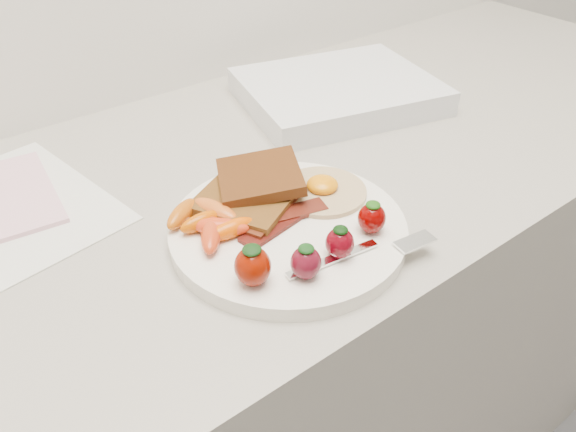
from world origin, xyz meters
TOP-DOWN VIEW (x-y plane):
  - counter at (0.00, 1.70)m, footprint 2.00×0.60m
  - plate at (0.02, 1.56)m, footprint 0.27×0.27m
  - toast_lower at (0.00, 1.62)m, footprint 0.14×0.14m
  - toast_upper at (0.03, 1.63)m, footprint 0.13×0.13m
  - fried_egg at (0.09, 1.58)m, footprint 0.13×0.13m
  - bacon_strips at (0.01, 1.57)m, footprint 0.12×0.07m
  - baby_carrots at (-0.06, 1.60)m, footprint 0.09×0.11m
  - strawberries at (-0.00, 1.49)m, footprint 0.18×0.06m
  - fork at (0.06, 1.47)m, footprint 0.17×0.06m
  - paper_sheet at (-0.22, 1.81)m, footprint 0.24×0.30m
  - notepad at (-0.22, 1.83)m, footprint 0.14×0.20m
  - appliance at (0.30, 1.79)m, footprint 0.35×0.31m

SIDE VIEW (x-z plane):
  - counter at x=0.00m, z-range 0.00..0.90m
  - paper_sheet at x=-0.22m, z-range 0.90..0.90m
  - notepad at x=-0.22m, z-range 0.90..0.91m
  - plate at x=0.02m, z-range 0.90..0.92m
  - appliance at x=0.30m, z-range 0.90..0.94m
  - fork at x=0.06m, z-range 0.92..0.92m
  - bacon_strips at x=0.01m, z-range 0.92..0.93m
  - fried_egg at x=0.09m, z-range 0.91..0.93m
  - toast_lower at x=0.00m, z-range 0.92..0.93m
  - baby_carrots at x=-0.06m, z-range 0.92..0.94m
  - strawberries at x=0.00m, z-range 0.91..0.96m
  - toast_upper at x=0.03m, z-range 0.93..0.95m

